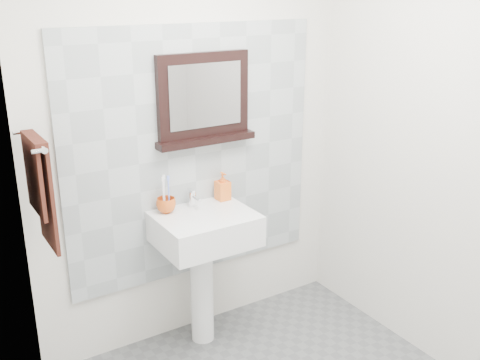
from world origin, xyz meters
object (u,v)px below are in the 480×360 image
framed_mirror (204,101)px  hand_towel (40,184)px  toothbrush_cup (166,205)px  pedestal_sink (204,243)px  soap_dispenser (223,186)px

framed_mirror → hand_towel: 1.05m
framed_mirror → hand_towel: (-0.99, -0.22, -0.25)m
toothbrush_cup → hand_towel: bearing=-167.1°
pedestal_sink → hand_towel: hand_towel is taller
soap_dispenser → hand_towel: hand_towel is taller
framed_mirror → hand_towel: size_ratio=1.12×
pedestal_sink → toothbrush_cup: bearing=142.8°
soap_dispenser → toothbrush_cup: bearing=-179.7°
pedestal_sink → framed_mirror: size_ratio=1.57×
pedestal_sink → soap_dispenser: bearing=33.4°
pedestal_sink → soap_dispenser: (0.21, 0.14, 0.27)m
hand_towel → toothbrush_cup: bearing=12.9°
framed_mirror → hand_towel: bearing=-167.7°
pedestal_sink → soap_dispenser: soap_dispenser is taller
soap_dispenser → framed_mirror: 0.53m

